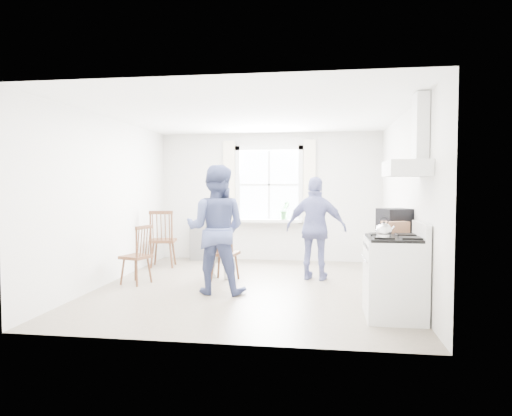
{
  "coord_description": "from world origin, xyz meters",
  "views": [
    {
      "loc": [
        1.06,
        -6.78,
        1.56
      ],
      "look_at": [
        0.06,
        0.2,
        1.19
      ],
      "focal_mm": 32.0,
      "sensor_mm": 36.0,
      "label": 1
    }
  ],
  "objects": [
    {
      "name": "kettle",
      "position": [
        1.75,
        -1.55,
        1.04
      ],
      "size": [
        0.17,
        0.17,
        0.25
      ],
      "color": "silver",
      "rests_on": "gas_stove"
    },
    {
      "name": "room_shell",
      "position": [
        0.0,
        0.0,
        1.3
      ],
      "size": [
        4.62,
        5.12,
        2.64
      ],
      "color": "#7A6D5D",
      "rests_on": "ground"
    },
    {
      "name": "gas_stove",
      "position": [
        1.91,
        -1.35,
        0.48
      ],
      "size": [
        0.68,
        0.76,
        1.12
      ],
      "color": "silver",
      "rests_on": "ground"
    },
    {
      "name": "stereo_stack",
      "position": [
        2.02,
        -0.59,
        1.07
      ],
      "size": [
        0.49,
        0.47,
        0.34
      ],
      "color": "black",
      "rests_on": "low_cabinet"
    },
    {
      "name": "range_hood",
      "position": [
        2.07,
        -1.35,
        1.9
      ],
      "size": [
        0.45,
        0.76,
        0.94
      ],
      "color": "silver",
      "rests_on": "room_shell"
    },
    {
      "name": "person_mid",
      "position": [
        -0.43,
        -0.44,
        0.92
      ],
      "size": [
        0.91,
        0.91,
        1.83
      ],
      "primitive_type": "imported",
      "rotation": [
        0.0,
        0.0,
        3.12
      ],
      "color": "#404A78",
      "rests_on": "ground"
    },
    {
      "name": "windsor_chair_a",
      "position": [
        -1.88,
        1.34,
        0.66
      ],
      "size": [
        0.52,
        0.51,
        1.08
      ],
      "color": "#442616",
      "rests_on": "ground"
    },
    {
      "name": "potted_plant",
      "position": [
        0.33,
        2.36,
        1.03
      ],
      "size": [
        0.27,
        0.27,
        0.37
      ],
      "primitive_type": "imported",
      "rotation": [
        0.0,
        0.0,
        0.42
      ],
      "color": "#347636",
      "rests_on": "window_assembly"
    },
    {
      "name": "cardboard_box",
      "position": [
        1.99,
        -0.83,
        0.99
      ],
      "size": [
        0.35,
        0.3,
        0.19
      ],
      "primitive_type": "cube",
      "rotation": [
        0.0,
        0.0,
        0.38
      ],
      "color": "#A06D4D",
      "rests_on": "low_cabinet"
    },
    {
      "name": "window_assembly",
      "position": [
        0.0,
        2.45,
        1.46
      ],
      "size": [
        1.88,
        0.24,
        1.7
      ],
      "color": "white",
      "rests_on": "room_shell"
    },
    {
      "name": "low_cabinet",
      "position": [
        1.98,
        -0.65,
        0.45
      ],
      "size": [
        0.5,
        0.55,
        0.9
      ],
      "primitive_type": "cube",
      "color": "silver",
      "rests_on": "ground"
    },
    {
      "name": "windsor_chair_c",
      "position": [
        -1.71,
        -0.07,
        0.57
      ],
      "size": [
        0.48,
        0.49,
        0.93
      ],
      "color": "#442616",
      "rests_on": "ground"
    },
    {
      "name": "person_left",
      "position": [
        -0.6,
        0.52,
        0.74
      ],
      "size": [
        0.66,
        0.66,
        1.48
      ],
      "primitive_type": "imported",
      "rotation": [
        0.0,
        0.0,
        2.87
      ],
      "color": "silver",
      "rests_on": "ground"
    },
    {
      "name": "shelf_unit",
      "position": [
        -1.4,
        2.33,
        0.4
      ],
      "size": [
        0.4,
        0.3,
        0.8
      ],
      "primitive_type": "cube",
      "color": "slate",
      "rests_on": "ground"
    },
    {
      "name": "windsor_chair_b",
      "position": [
        -0.49,
        0.27,
        0.59
      ],
      "size": [
        0.46,
        0.45,
        0.98
      ],
      "color": "#442616",
      "rests_on": "ground"
    },
    {
      "name": "person_right",
      "position": [
        0.98,
        0.67,
        0.84
      ],
      "size": [
        1.14,
        1.14,
        1.68
      ],
      "primitive_type": "imported",
      "rotation": [
        0.0,
        0.0,
        2.97
      ],
      "color": "navy",
      "rests_on": "ground"
    }
  ]
}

